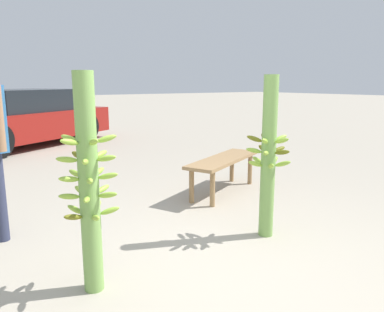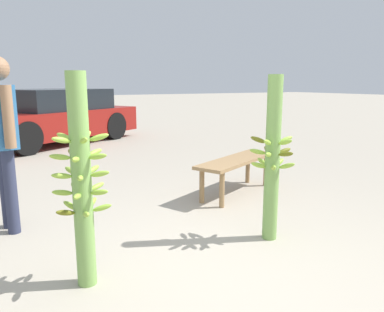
{
  "view_description": "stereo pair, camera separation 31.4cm",
  "coord_description": "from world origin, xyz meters",
  "px_view_note": "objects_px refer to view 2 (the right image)",
  "views": [
    {
      "loc": [
        -1.64,
        -1.91,
        1.42
      ],
      "look_at": [
        0.13,
        0.62,
        0.81
      ],
      "focal_mm": 35.0,
      "sensor_mm": 36.0,
      "label": 1
    },
    {
      "loc": [
        -1.38,
        -2.08,
        1.42
      ],
      "look_at": [
        0.13,
        0.62,
        0.81
      ],
      "focal_mm": 35.0,
      "sensor_mm": 36.0,
      "label": 2
    }
  ],
  "objects_px": {
    "banana_stalk_center": "(272,159)",
    "parked_car": "(51,117)",
    "market_bench": "(237,164)",
    "banana_stalk_left": "(82,181)",
    "vendor_person": "(2,129)"
  },
  "relations": [
    {
      "from": "banana_stalk_center",
      "to": "parked_car",
      "type": "distance_m",
      "value": 6.87
    },
    {
      "from": "market_bench",
      "to": "banana_stalk_left",
      "type": "bearing_deg",
      "value": -174.57
    },
    {
      "from": "vendor_person",
      "to": "market_bench",
      "type": "distance_m",
      "value": 2.7
    },
    {
      "from": "vendor_person",
      "to": "parked_car",
      "type": "xyz_separation_m",
      "value": [
        1.26,
        5.44,
        -0.37
      ]
    },
    {
      "from": "parked_car",
      "to": "banana_stalk_center",
      "type": "bearing_deg",
      "value": 156.91
    },
    {
      "from": "banana_stalk_left",
      "to": "market_bench",
      "type": "distance_m",
      "value": 2.6
    },
    {
      "from": "banana_stalk_left",
      "to": "market_bench",
      "type": "xyz_separation_m",
      "value": [
        2.23,
        1.28,
        -0.36
      ]
    },
    {
      "from": "banana_stalk_center",
      "to": "market_bench",
      "type": "distance_m",
      "value": 1.46
    },
    {
      "from": "market_bench",
      "to": "vendor_person",
      "type": "bearing_deg",
      "value": 153.85
    },
    {
      "from": "banana_stalk_center",
      "to": "market_bench",
      "type": "bearing_deg",
      "value": 66.65
    },
    {
      "from": "banana_stalk_left",
      "to": "parked_car",
      "type": "xyz_separation_m",
      "value": [
        0.87,
        6.8,
        -0.13
      ]
    },
    {
      "from": "parked_car",
      "to": "banana_stalk_left",
      "type": "bearing_deg",
      "value": 142.95
    },
    {
      "from": "banana_stalk_left",
      "to": "market_bench",
      "type": "height_order",
      "value": "banana_stalk_left"
    },
    {
      "from": "banana_stalk_left",
      "to": "vendor_person",
      "type": "bearing_deg",
      "value": 106.31
    },
    {
      "from": "banana_stalk_center",
      "to": "market_bench",
      "type": "xyz_separation_m",
      "value": [
        0.56,
        1.3,
        -0.36
      ]
    }
  ]
}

